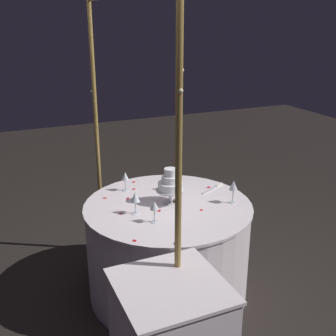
{
  "coord_description": "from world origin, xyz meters",
  "views": [
    {
      "loc": [
        -2.68,
        1.18,
        2.13
      ],
      "look_at": [
        0.0,
        0.0,
        1.08
      ],
      "focal_mm": 44.73,
      "sensor_mm": 36.0,
      "label": 1
    }
  ],
  "objects_px": {
    "decorative_arch": "(126,123)",
    "wine_glass_3": "(233,186)",
    "wine_glass_0": "(172,176)",
    "wine_glass_1": "(125,177)",
    "wine_glass_2": "(135,198)",
    "tiered_cake": "(170,184)",
    "main_table": "(168,249)",
    "wine_glass_4": "(154,207)",
    "cake_knife": "(214,188)"
  },
  "relations": [
    {
      "from": "wine_glass_2",
      "to": "wine_glass_3",
      "type": "bearing_deg",
      "value": -99.32
    },
    {
      "from": "wine_glass_2",
      "to": "cake_knife",
      "type": "xyz_separation_m",
      "value": [
        0.19,
        -0.76,
        -0.12
      ]
    },
    {
      "from": "wine_glass_3",
      "to": "cake_knife",
      "type": "xyz_separation_m",
      "value": [
        0.31,
        -0.01,
        -0.13
      ]
    },
    {
      "from": "tiered_cake",
      "to": "wine_glass_3",
      "type": "relative_size",
      "value": 1.52
    },
    {
      "from": "wine_glass_1",
      "to": "cake_knife",
      "type": "xyz_separation_m",
      "value": [
        -0.25,
        -0.69,
        -0.12
      ]
    },
    {
      "from": "main_table",
      "to": "wine_glass_0",
      "type": "height_order",
      "value": "wine_glass_0"
    },
    {
      "from": "wine_glass_0",
      "to": "cake_knife",
      "type": "distance_m",
      "value": 0.38
    },
    {
      "from": "wine_glass_1",
      "to": "wine_glass_2",
      "type": "bearing_deg",
      "value": 171.02
    },
    {
      "from": "main_table",
      "to": "wine_glass_1",
      "type": "distance_m",
      "value": 0.68
    },
    {
      "from": "tiered_cake",
      "to": "wine_glass_0",
      "type": "distance_m",
      "value": 0.25
    },
    {
      "from": "main_table",
      "to": "cake_knife",
      "type": "xyz_separation_m",
      "value": [
        0.14,
        -0.48,
        0.39
      ]
    },
    {
      "from": "main_table",
      "to": "wine_glass_4",
      "type": "height_order",
      "value": "wine_glass_4"
    },
    {
      "from": "wine_glass_1",
      "to": "wine_glass_4",
      "type": "distance_m",
      "value": 0.63
    },
    {
      "from": "main_table",
      "to": "cake_knife",
      "type": "bearing_deg",
      "value": -73.51
    },
    {
      "from": "wine_glass_0",
      "to": "wine_glass_2",
      "type": "height_order",
      "value": "wine_glass_2"
    },
    {
      "from": "tiered_cake",
      "to": "wine_glass_0",
      "type": "bearing_deg",
      "value": -26.57
    },
    {
      "from": "wine_glass_0",
      "to": "decorative_arch",
      "type": "bearing_deg",
      "value": 118.95
    },
    {
      "from": "decorative_arch",
      "to": "wine_glass_4",
      "type": "height_order",
      "value": "decorative_arch"
    },
    {
      "from": "wine_glass_4",
      "to": "cake_knife",
      "type": "xyz_separation_m",
      "value": [
        0.37,
        -0.69,
        -0.11
      ]
    },
    {
      "from": "tiered_cake",
      "to": "wine_glass_3",
      "type": "height_order",
      "value": "tiered_cake"
    },
    {
      "from": "wine_glass_1",
      "to": "wine_glass_3",
      "type": "distance_m",
      "value": 0.89
    },
    {
      "from": "tiered_cake",
      "to": "wine_glass_2",
      "type": "bearing_deg",
      "value": 103.52
    },
    {
      "from": "tiered_cake",
      "to": "cake_knife",
      "type": "height_order",
      "value": "tiered_cake"
    },
    {
      "from": "cake_knife",
      "to": "wine_glass_1",
      "type": "bearing_deg",
      "value": 69.87
    },
    {
      "from": "main_table",
      "to": "wine_glass_0",
      "type": "bearing_deg",
      "value": -29.63
    },
    {
      "from": "tiered_cake",
      "to": "wine_glass_0",
      "type": "height_order",
      "value": "tiered_cake"
    },
    {
      "from": "wine_glass_0",
      "to": "wine_glass_2",
      "type": "distance_m",
      "value": 0.52
    },
    {
      "from": "main_table",
      "to": "wine_glass_3",
      "type": "distance_m",
      "value": 0.73
    },
    {
      "from": "wine_glass_3",
      "to": "wine_glass_4",
      "type": "height_order",
      "value": "wine_glass_3"
    },
    {
      "from": "tiered_cake",
      "to": "cake_knife",
      "type": "distance_m",
      "value": 0.49
    },
    {
      "from": "tiered_cake",
      "to": "wine_glass_3",
      "type": "xyz_separation_m",
      "value": [
        -0.2,
        -0.44,
        -0.02
      ]
    },
    {
      "from": "main_table",
      "to": "cake_knife",
      "type": "distance_m",
      "value": 0.64
    },
    {
      "from": "wine_glass_2",
      "to": "tiered_cake",
      "type": "bearing_deg",
      "value": -76.48
    },
    {
      "from": "decorative_arch",
      "to": "wine_glass_0",
      "type": "height_order",
      "value": "decorative_arch"
    },
    {
      "from": "main_table",
      "to": "wine_glass_2",
      "type": "distance_m",
      "value": 0.59
    },
    {
      "from": "main_table",
      "to": "wine_glass_4",
      "type": "xyz_separation_m",
      "value": [
        -0.23,
        0.2,
        0.51
      ]
    },
    {
      "from": "wine_glass_0",
      "to": "wine_glass_1",
      "type": "bearing_deg",
      "value": 67.84
    },
    {
      "from": "wine_glass_1",
      "to": "wine_glass_0",
      "type": "bearing_deg",
      "value": -112.16
    },
    {
      "from": "wine_glass_1",
      "to": "wine_glass_3",
      "type": "height_order",
      "value": "wine_glass_3"
    },
    {
      "from": "wine_glass_4",
      "to": "decorative_arch",
      "type": "bearing_deg",
      "value": 25.84
    },
    {
      "from": "main_table",
      "to": "tiered_cake",
      "type": "relative_size",
      "value": 4.64
    },
    {
      "from": "decorative_arch",
      "to": "wine_glass_2",
      "type": "height_order",
      "value": "decorative_arch"
    },
    {
      "from": "tiered_cake",
      "to": "wine_glass_4",
      "type": "relative_size",
      "value": 1.76
    },
    {
      "from": "main_table",
      "to": "tiered_cake",
      "type": "distance_m",
      "value": 0.55
    },
    {
      "from": "decorative_arch",
      "to": "wine_glass_2",
      "type": "relative_size",
      "value": 13.6
    },
    {
      "from": "wine_glass_3",
      "to": "wine_glass_4",
      "type": "relative_size",
      "value": 1.16
    },
    {
      "from": "wine_glass_0",
      "to": "wine_glass_1",
      "type": "relative_size",
      "value": 1.02
    },
    {
      "from": "wine_glass_0",
      "to": "wine_glass_4",
      "type": "bearing_deg",
      "value": 144.21
    },
    {
      "from": "decorative_arch",
      "to": "wine_glass_3",
      "type": "distance_m",
      "value": 0.97
    },
    {
      "from": "wine_glass_1",
      "to": "main_table",
      "type": "bearing_deg",
      "value": -152.16
    }
  ]
}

